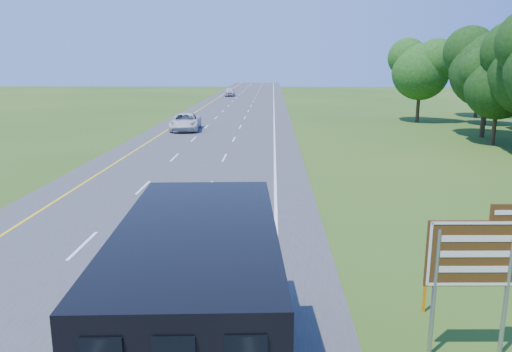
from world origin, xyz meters
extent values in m
cube|color=#38383A|center=(0.00, 50.00, 0.02)|extent=(15.00, 260.00, 0.04)
cube|color=yellow|center=(-5.50, 50.00, 0.04)|extent=(0.15, 260.00, 0.01)
cube|color=white|center=(5.50, 50.00, 0.04)|extent=(0.15, 260.00, 0.01)
cylinder|color=black|center=(2.57, 15.02, 0.65)|extent=(0.46, 1.24, 1.22)
cylinder|color=black|center=(4.89, 15.17, 0.65)|extent=(0.46, 1.24, 1.22)
cube|color=black|center=(3.74, 14.98, 1.99)|extent=(2.84, 2.16, 2.11)
cube|color=black|center=(3.67, 16.00, 2.55)|extent=(2.44, 0.22, 0.67)
cube|color=black|center=(4.00, 10.78, 2.46)|extent=(3.17, 6.59, 3.05)
cube|color=#089D17|center=(2.59, 10.69, 2.62)|extent=(0.44, 6.43, 0.33)
cube|color=#089D17|center=(5.41, 10.86, 2.62)|extent=(0.44, 6.43, 0.33)
imported|color=silver|center=(-3.58, 52.99, 0.89)|extent=(3.23, 6.31, 1.71)
imported|color=#B9B9C0|center=(-3.61, 106.64, 0.90)|extent=(2.28, 5.12, 1.71)
cylinder|color=gray|center=(9.07, 13.15, 1.57)|extent=(0.10, 0.10, 3.15)
cylinder|color=gray|center=(10.74, 13.22, 1.57)|extent=(0.10, 0.10, 3.15)
cube|color=#4C2B10|center=(9.91, 13.18, 2.57)|extent=(2.20, 0.15, 1.57)
cube|color=#4C2B10|center=(10.59, 13.21, 3.55)|extent=(0.84, 0.10, 0.38)
cube|color=white|center=(9.91, 13.15, 2.57)|extent=(2.10, 0.09, 1.51)
cube|color=orange|center=(9.55, 15.27, 0.57)|extent=(0.08, 0.04, 1.15)
cube|color=white|center=(9.55, 15.27, 0.89)|extent=(0.09, 0.05, 0.13)
camera|label=1|loc=(5.32, 2.43, 6.78)|focal=35.00mm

